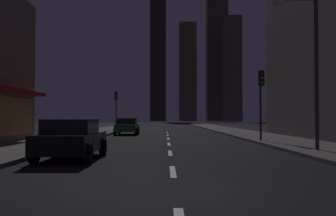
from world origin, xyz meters
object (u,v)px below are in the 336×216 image
object	(u,v)px
car_parked_far	(127,126)
car_parked_near	(72,139)
fire_hydrant_far_left	(92,131)
traffic_light_far_left	(116,102)
traffic_light_near_right	(261,89)
street_lamp_right	(297,34)

from	to	relation	value
car_parked_far	car_parked_near	bearing A→B (deg)	-90.00
fire_hydrant_far_left	traffic_light_far_left	bearing A→B (deg)	87.88
car_parked_near	car_parked_far	size ratio (longest dim) A/B	1.00
car_parked_far	traffic_light_near_right	distance (m)	14.35
car_parked_far	fire_hydrant_far_left	distance (m)	4.66
car_parked_far	street_lamp_right	world-z (taller)	street_lamp_right
traffic_light_near_right	street_lamp_right	bearing A→B (deg)	-91.10
fire_hydrant_far_left	street_lamp_right	size ratio (longest dim) A/B	0.10
street_lamp_right	traffic_light_far_left	bearing A→B (deg)	114.54
car_parked_near	traffic_light_far_left	bearing A→B (deg)	94.20
fire_hydrant_far_left	street_lamp_right	bearing A→B (deg)	-49.13
street_lamp_right	traffic_light_near_right	bearing A→B (deg)	88.90
car_parked_far	traffic_light_far_left	xyz separation A→B (m)	(-1.90, 6.76, 2.45)
car_parked_near	street_lamp_right	world-z (taller)	street_lamp_right
car_parked_far	fire_hydrant_far_left	bearing A→B (deg)	-119.67
traffic_light_far_left	street_lamp_right	size ratio (longest dim) A/B	0.64
car_parked_near	car_parked_far	world-z (taller)	same
fire_hydrant_far_left	traffic_light_near_right	xyz separation A→B (m)	(11.40, -6.78, 2.74)
fire_hydrant_far_left	traffic_light_near_right	distance (m)	13.54
fire_hydrant_far_left	street_lamp_right	xyz separation A→B (m)	(11.28, -13.04, 4.61)
car_parked_far	traffic_light_near_right	size ratio (longest dim) A/B	1.01
car_parked_far	traffic_light_far_left	size ratio (longest dim) A/B	1.01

